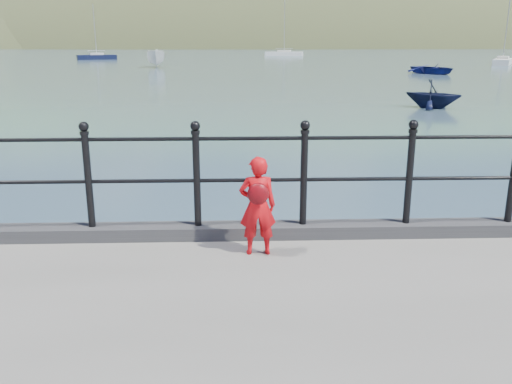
{
  "coord_description": "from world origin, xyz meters",
  "views": [
    {
      "loc": [
        -0.15,
        -6.02,
        3.21
      ],
      "look_at": [
        0.06,
        -0.2,
        1.55
      ],
      "focal_mm": 38.0,
      "sensor_mm": 36.0,
      "label": 1
    }
  ],
  "objects_px": {
    "launch_blue": "(433,69)",
    "launch_white": "(156,58)",
    "launch_navy": "(433,94)",
    "sailboat_deep": "(284,54)",
    "sailboat_left": "(97,57)",
    "child": "(258,205)",
    "railing": "(250,167)",
    "sailboat_far": "(503,62)"
  },
  "relations": [
    {
      "from": "sailboat_left",
      "to": "child",
      "type": "bearing_deg",
      "value": -96.93
    },
    {
      "from": "launch_white",
      "to": "launch_navy",
      "type": "xyz_separation_m",
      "value": [
        18.03,
        -36.59,
        -0.34
      ]
    },
    {
      "from": "launch_white",
      "to": "sailboat_deep",
      "type": "height_order",
      "value": "sailboat_deep"
    },
    {
      "from": "sailboat_far",
      "to": "sailboat_deep",
      "type": "bearing_deg",
      "value": 64.59
    },
    {
      "from": "child",
      "to": "sailboat_deep",
      "type": "bearing_deg",
      "value": -97.19
    },
    {
      "from": "launch_white",
      "to": "sailboat_far",
      "type": "xyz_separation_m",
      "value": [
        41.63,
        5.35,
        -0.67
      ]
    },
    {
      "from": "launch_blue",
      "to": "sailboat_far",
      "type": "xyz_separation_m",
      "value": [
        14.74,
        17.09,
        -0.13
      ]
    },
    {
      "from": "launch_blue",
      "to": "sailboat_left",
      "type": "relative_size",
      "value": 0.56
    },
    {
      "from": "railing",
      "to": "sailboat_left",
      "type": "distance_m",
      "value": 81.83
    },
    {
      "from": "railing",
      "to": "sailboat_deep",
      "type": "relative_size",
      "value": 1.81
    },
    {
      "from": "railing",
      "to": "launch_navy",
      "type": "relative_size",
      "value": 7.12
    },
    {
      "from": "railing",
      "to": "child",
      "type": "height_order",
      "value": "railing"
    },
    {
      "from": "launch_navy",
      "to": "sailboat_deep",
      "type": "xyz_separation_m",
      "value": [
        -0.42,
        76.26,
        -0.33
      ]
    },
    {
      "from": "railing",
      "to": "sailboat_far",
      "type": "xyz_separation_m",
      "value": [
        32.68,
        61.4,
        -1.48
      ]
    },
    {
      "from": "launch_blue",
      "to": "sailboat_far",
      "type": "relative_size",
      "value": 0.48
    },
    {
      "from": "launch_navy",
      "to": "sailboat_deep",
      "type": "relative_size",
      "value": 0.25
    },
    {
      "from": "railing",
      "to": "sailboat_deep",
      "type": "xyz_separation_m",
      "value": [
        8.67,
        95.73,
        -1.48
      ]
    },
    {
      "from": "child",
      "to": "sailboat_left",
      "type": "xyz_separation_m",
      "value": [
        -21.18,
        79.54,
        -1.2
      ]
    },
    {
      "from": "launch_blue",
      "to": "sailboat_left",
      "type": "height_order",
      "value": "sailboat_left"
    },
    {
      "from": "child",
      "to": "launch_blue",
      "type": "bearing_deg",
      "value": -113.83
    },
    {
      "from": "launch_blue",
      "to": "launch_navy",
      "type": "xyz_separation_m",
      "value": [
        -8.85,
        -24.84,
        0.2
      ]
    },
    {
      "from": "launch_white",
      "to": "sailboat_far",
      "type": "relative_size",
      "value": 0.55
    },
    {
      "from": "child",
      "to": "sailboat_left",
      "type": "bearing_deg",
      "value": -77.17
    },
    {
      "from": "railing",
      "to": "sailboat_left",
      "type": "bearing_deg",
      "value": 104.96
    },
    {
      "from": "railing",
      "to": "sailboat_left",
      "type": "relative_size",
      "value": 2.22
    },
    {
      "from": "launch_navy",
      "to": "sailboat_left",
      "type": "xyz_separation_m",
      "value": [
        -30.21,
        59.57,
        -0.33
      ]
    },
    {
      "from": "sailboat_deep",
      "to": "sailboat_far",
      "type": "xyz_separation_m",
      "value": [
        24.01,
        -34.33,
        0.0
      ]
    },
    {
      "from": "launch_white",
      "to": "sailboat_left",
      "type": "relative_size",
      "value": 0.64
    },
    {
      "from": "launch_blue",
      "to": "launch_white",
      "type": "distance_m",
      "value": 29.34
    },
    {
      "from": "sailboat_deep",
      "to": "sailboat_far",
      "type": "bearing_deg",
      "value": -43.73
    },
    {
      "from": "launch_white",
      "to": "sailboat_left",
      "type": "height_order",
      "value": "sailboat_left"
    },
    {
      "from": "sailboat_deep",
      "to": "launch_white",
      "type": "bearing_deg",
      "value": -102.64
    },
    {
      "from": "railing",
      "to": "sailboat_far",
      "type": "bearing_deg",
      "value": 61.97
    },
    {
      "from": "railing",
      "to": "launch_white",
      "type": "bearing_deg",
      "value": 99.06
    },
    {
      "from": "launch_blue",
      "to": "launch_white",
      "type": "xyz_separation_m",
      "value": [
        -26.88,
        11.75,
        0.54
      ]
    },
    {
      "from": "child",
      "to": "launch_blue",
      "type": "relative_size",
      "value": 0.23
    },
    {
      "from": "launch_navy",
      "to": "sailboat_far",
      "type": "height_order",
      "value": "sailboat_far"
    },
    {
      "from": "sailboat_deep",
      "to": "launch_navy",
      "type": "bearing_deg",
      "value": -78.39
    },
    {
      "from": "railing",
      "to": "launch_blue",
      "type": "bearing_deg",
      "value": 67.96
    },
    {
      "from": "launch_white",
      "to": "sailboat_deep",
      "type": "xyz_separation_m",
      "value": [
        17.61,
        39.67,
        -0.67
      ]
    },
    {
      "from": "sailboat_far",
      "to": "railing",
      "type": "bearing_deg",
      "value": -178.41
    },
    {
      "from": "railing",
      "to": "launch_navy",
      "type": "bearing_deg",
      "value": 64.97
    }
  ]
}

